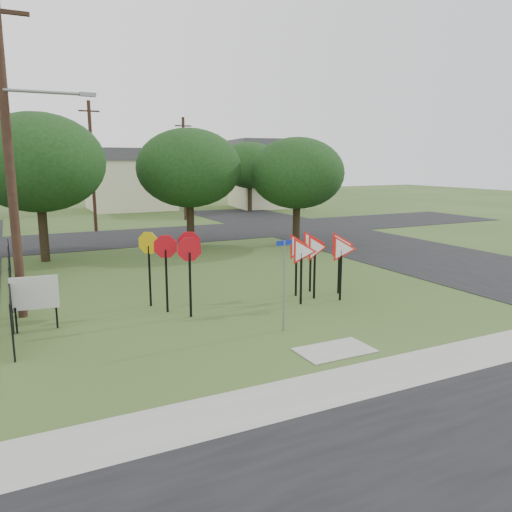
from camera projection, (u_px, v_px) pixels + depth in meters
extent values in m
plane|color=#304D1D|center=(289.00, 324.00, 15.30)|extent=(140.00, 140.00, 0.00)
cube|color=gray|center=(380.00, 376.00, 11.60)|extent=(30.00, 1.60, 0.02)
cube|color=#304D1D|center=(417.00, 398.00, 10.54)|extent=(30.00, 0.80, 0.02)
cube|color=black|center=(381.00, 246.00, 29.33)|extent=(8.00, 50.00, 0.02)
cube|color=black|center=(137.00, 237.00, 32.91)|extent=(60.00, 8.00, 0.02)
cube|color=gray|center=(335.00, 350.00, 13.18)|extent=(2.00, 1.20, 0.02)
cylinder|color=gray|center=(284.00, 286.00, 14.49)|extent=(0.05, 0.05, 2.71)
cube|color=#0D2398|center=(284.00, 243.00, 14.25)|extent=(0.55, 0.11, 0.14)
cube|color=black|center=(167.00, 281.00, 16.37)|extent=(0.06, 0.06, 2.10)
cube|color=black|center=(190.00, 276.00, 17.16)|extent=(0.06, 0.06, 2.10)
cube|color=black|center=(190.00, 285.00, 15.86)|extent=(0.06, 0.06, 2.10)
cube|color=black|center=(150.00, 276.00, 17.07)|extent=(0.06, 0.06, 2.10)
cube|color=black|center=(301.00, 279.00, 17.32)|extent=(0.06, 0.06, 1.83)
cube|color=black|center=(314.00, 274.00, 18.03)|extent=(0.06, 0.06, 1.83)
cube|color=black|center=(341.00, 275.00, 17.80)|extent=(0.06, 0.06, 1.83)
cube|color=black|center=(296.00, 272.00, 18.39)|extent=(0.06, 0.06, 1.83)
cube|color=black|center=(310.00, 268.00, 19.01)|extent=(0.06, 0.06, 1.83)
cube|color=black|center=(339.00, 270.00, 18.74)|extent=(0.06, 0.06, 1.83)
cube|color=black|center=(16.00, 321.00, 14.44)|extent=(0.05, 0.05, 0.77)
cube|color=black|center=(57.00, 316.00, 14.91)|extent=(0.05, 0.05, 0.77)
cube|color=beige|center=(35.00, 293.00, 14.53)|extent=(1.31, 0.18, 0.99)
cylinder|color=#38241A|center=(9.00, 159.00, 15.15)|extent=(0.28, 0.28, 10.00)
cylinder|color=gray|center=(47.00, 92.00, 15.21)|extent=(2.40, 0.10, 0.10)
cube|color=gray|center=(88.00, 94.00, 15.73)|extent=(0.50, 0.18, 0.12)
cylinder|color=#38241A|center=(92.00, 167.00, 34.72)|extent=(0.24, 0.24, 9.00)
cube|color=#38241A|center=(89.00, 111.00, 34.01)|extent=(1.40, 0.10, 0.10)
cylinder|color=#38241A|center=(184.00, 169.00, 41.77)|extent=(0.24, 0.24, 8.50)
cube|color=#38241A|center=(183.00, 126.00, 41.11)|extent=(1.40, 0.10, 0.10)
cylinder|color=black|center=(12.00, 333.00, 12.29)|extent=(0.05, 0.05, 1.50)
cylinder|color=black|center=(11.00, 309.00, 14.31)|extent=(0.05, 0.05, 1.50)
cylinder|color=black|center=(11.00, 291.00, 16.34)|extent=(0.05, 0.05, 1.50)
cylinder|color=black|center=(10.00, 276.00, 18.36)|extent=(0.05, 0.05, 1.50)
cylinder|color=black|center=(10.00, 265.00, 20.39)|extent=(0.05, 0.05, 1.50)
cylinder|color=black|center=(9.00, 256.00, 22.42)|extent=(0.05, 0.05, 1.50)
cube|color=black|center=(9.00, 263.00, 17.22)|extent=(0.03, 11.50, 0.03)
cube|color=black|center=(10.00, 283.00, 17.35)|extent=(0.03, 11.50, 0.03)
cube|color=black|center=(10.00, 283.00, 17.35)|extent=(0.01, 11.50, 1.50)
cube|color=#EEEABF|center=(130.00, 185.00, 51.80)|extent=(8.00, 8.00, 5.00)
cube|color=#48484D|center=(128.00, 155.00, 51.22)|extent=(8.40, 8.40, 1.20)
cube|color=#EEEABF|center=(267.00, 179.00, 54.28)|extent=(7.91, 7.91, 6.00)
cube|color=#48484D|center=(267.00, 145.00, 53.60)|extent=(8.30, 8.30, 1.20)
cylinder|color=#2D2313|center=(44.00, 235.00, 24.77)|extent=(0.44, 0.44, 2.62)
ellipsoid|color=black|center=(38.00, 163.00, 24.10)|extent=(6.40, 6.40, 4.80)
cylinder|color=#2D2313|center=(190.00, 226.00, 29.15)|extent=(0.44, 0.44, 2.45)
ellipsoid|color=black|center=(189.00, 168.00, 28.53)|extent=(6.00, 6.00, 4.50)
cylinder|color=#2D2313|center=(296.00, 225.00, 30.02)|extent=(0.44, 0.44, 2.27)
ellipsoid|color=black|center=(297.00, 173.00, 29.44)|extent=(5.60, 5.60, 4.20)
cylinder|color=#2D2313|center=(250.00, 199.00, 49.34)|extent=(0.44, 0.44, 2.45)
ellipsoid|color=black|center=(250.00, 165.00, 48.72)|extent=(6.00, 6.00, 4.50)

